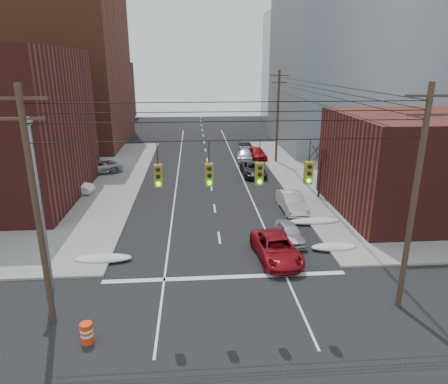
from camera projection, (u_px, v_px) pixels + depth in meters
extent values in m
plane|color=black|center=(238.00, 356.00, 16.77)|extent=(160.00, 160.00, 0.00)
cube|color=brown|center=(32.00, 39.00, 55.97)|extent=(24.00, 20.00, 30.00)
cube|color=#521C18|center=(76.00, 92.00, 83.26)|extent=(22.00, 18.00, 12.00)
cube|color=gray|center=(359.00, 58.00, 56.30)|extent=(22.00, 20.00, 25.00)
cube|color=gray|center=(317.00, 67.00, 81.58)|extent=(20.00, 18.00, 22.00)
cube|color=#521C18|center=(439.00, 164.00, 32.04)|extent=(16.00, 12.00, 8.00)
cylinder|color=#473323|center=(37.00, 214.00, 17.31)|extent=(0.28, 0.28, 11.00)
cube|color=#473323|center=(19.00, 98.00, 15.81)|extent=(2.20, 0.12, 0.12)
cube|color=#473323|center=(23.00, 119.00, 16.06)|extent=(1.80, 0.12, 0.12)
cylinder|color=#473323|center=(414.00, 204.00, 18.55)|extent=(0.28, 0.28, 11.00)
cube|color=#473323|center=(430.00, 96.00, 17.05)|extent=(2.20, 0.12, 0.12)
cube|color=#473323|center=(427.00, 115.00, 17.30)|extent=(1.80, 0.12, 0.12)
cylinder|color=#473323|center=(278.00, 118.00, 47.97)|extent=(0.28, 0.28, 11.00)
cube|color=#473323|center=(279.00, 75.00, 46.47)|extent=(2.20, 0.12, 0.12)
cube|color=#473323|center=(279.00, 83.00, 46.71)|extent=(1.80, 0.12, 0.12)
cylinder|color=black|center=(232.00, 140.00, 16.98)|extent=(17.00, 0.04, 0.04)
cylinder|color=black|center=(157.00, 153.00, 16.90)|extent=(0.03, 0.03, 1.00)
cube|color=olive|center=(158.00, 176.00, 17.21)|extent=(0.35, 0.30, 1.00)
sphere|color=black|center=(158.00, 170.00, 16.95)|extent=(0.20, 0.20, 0.20)
sphere|color=black|center=(158.00, 177.00, 17.05)|extent=(0.20, 0.20, 0.20)
sphere|color=#0CE526|center=(158.00, 184.00, 17.15)|extent=(0.20, 0.20, 0.20)
cylinder|color=black|center=(209.00, 152.00, 17.06)|extent=(0.03, 0.03, 1.00)
cube|color=olive|center=(209.00, 175.00, 17.37)|extent=(0.35, 0.30, 1.00)
sphere|color=black|center=(209.00, 169.00, 17.11)|extent=(0.20, 0.20, 0.20)
sphere|color=black|center=(209.00, 176.00, 17.21)|extent=(0.20, 0.20, 0.20)
sphere|color=#0CE526|center=(210.00, 183.00, 17.31)|extent=(0.20, 0.20, 0.20)
cylinder|color=black|center=(260.00, 151.00, 17.22)|extent=(0.03, 0.03, 1.00)
cube|color=olive|center=(259.00, 174.00, 17.53)|extent=(0.35, 0.30, 1.00)
sphere|color=black|center=(260.00, 168.00, 17.27)|extent=(0.20, 0.20, 0.20)
sphere|color=black|center=(260.00, 175.00, 17.37)|extent=(0.20, 0.20, 0.20)
sphere|color=#0CE526|center=(260.00, 182.00, 17.47)|extent=(0.20, 0.20, 0.20)
cylinder|color=black|center=(310.00, 151.00, 17.38)|extent=(0.03, 0.03, 1.00)
cube|color=olive|center=(308.00, 173.00, 17.69)|extent=(0.35, 0.30, 1.00)
sphere|color=black|center=(310.00, 167.00, 17.43)|extent=(0.20, 0.20, 0.20)
sphere|color=black|center=(309.00, 174.00, 17.53)|extent=(0.20, 0.20, 0.20)
sphere|color=#0CE526|center=(309.00, 181.00, 17.63)|extent=(0.20, 0.20, 0.20)
cylinder|color=gray|center=(41.00, 212.00, 20.39)|extent=(0.18, 0.18, 9.00)
sphere|color=gray|center=(28.00, 121.00, 18.98)|extent=(0.44, 0.44, 0.44)
cylinder|color=black|center=(320.00, 180.00, 35.92)|extent=(0.20, 0.20, 3.50)
cylinder|color=black|center=(325.00, 154.00, 35.34)|extent=(0.27, 0.82, 1.19)
cylinder|color=black|center=(322.00, 152.00, 35.74)|extent=(1.17, 0.54, 1.38)
cylinder|color=black|center=(314.00, 151.00, 35.84)|extent=(1.44, 1.00, 1.48)
cylinder|color=black|center=(317.00, 154.00, 35.23)|extent=(0.17, 0.84, 1.19)
cylinder|color=black|center=(318.00, 155.00, 34.75)|extent=(0.82, 0.99, 1.40)
cylinder|color=black|center=(325.00, 155.00, 34.36)|extent=(1.74, 0.21, 1.43)
cylinder|color=black|center=(326.00, 155.00, 35.01)|extent=(0.48, 0.73, 1.20)
ellipsoid|color=silver|center=(103.00, 258.00, 24.71)|extent=(3.50, 1.08, 0.42)
ellipsoid|color=silver|center=(334.00, 247.00, 26.26)|extent=(3.00, 1.08, 0.42)
ellipsoid|color=silver|center=(314.00, 221.00, 30.53)|extent=(4.00, 1.08, 0.42)
imported|color=maroon|center=(276.00, 248.00, 24.88)|extent=(2.82, 5.38, 1.45)
imported|color=silver|center=(290.00, 233.00, 27.38)|extent=(1.74, 3.81, 1.27)
imported|color=silver|center=(292.00, 202.00, 33.08)|extent=(1.81, 4.80, 1.56)
imported|color=black|center=(253.00, 169.00, 43.58)|extent=(2.53, 5.27, 1.45)
imported|color=#BABABF|center=(245.00, 155.00, 50.60)|extent=(2.43, 4.82, 1.34)
imported|color=maroon|center=(257.00, 153.00, 51.03)|extent=(2.39, 4.83, 1.58)
imported|color=black|center=(246.00, 147.00, 55.78)|extent=(1.62, 3.81, 1.22)
imported|color=white|center=(71.00, 187.00, 37.08)|extent=(4.22, 2.04, 1.33)
imported|color=#A3A3A8|center=(97.00, 166.00, 43.92)|extent=(6.18, 4.61, 1.56)
imported|color=black|center=(27.00, 194.00, 35.01)|extent=(4.41, 1.92, 1.26)
imported|color=#A4A4A8|center=(43.00, 167.00, 44.36)|extent=(3.90, 1.73, 1.30)
cylinder|color=#FC350D|center=(87.00, 333.00, 17.43)|extent=(0.72, 0.72, 0.97)
cylinder|color=white|center=(86.00, 329.00, 17.37)|extent=(0.73, 0.73, 0.12)
cylinder|color=white|center=(87.00, 334.00, 17.44)|extent=(0.73, 0.73, 0.12)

